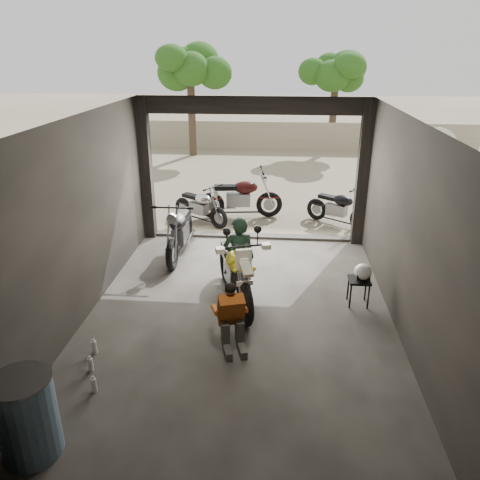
% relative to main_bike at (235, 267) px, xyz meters
% --- Properties ---
extents(ground, '(80.00, 80.00, 0.00)m').
position_rel_main_bike_xyz_m(ground, '(0.12, -0.50, -0.66)').
color(ground, '#7A6D56').
rests_on(ground, ground).
extents(garage, '(7.00, 7.13, 3.20)m').
position_rel_main_bike_xyz_m(garage, '(0.12, 0.04, 0.62)').
color(garage, '#2D2B28').
rests_on(garage, ground).
extents(boundary_wall, '(18.00, 0.30, 1.20)m').
position_rel_main_bike_xyz_m(boundary_wall, '(0.12, 13.50, -0.06)').
color(boundary_wall, gray).
rests_on(boundary_wall, ground).
extents(tree_left, '(2.20, 2.20, 5.60)m').
position_rel_main_bike_xyz_m(tree_left, '(-2.88, 12.00, 3.32)').
color(tree_left, '#382B1E').
rests_on(tree_left, ground).
extents(tree_right, '(2.20, 2.20, 5.00)m').
position_rel_main_bike_xyz_m(tree_right, '(2.92, 13.50, 2.90)').
color(tree_right, '#382B1E').
rests_on(tree_right, ground).
extents(main_bike, '(1.38, 2.14, 1.32)m').
position_rel_main_bike_xyz_m(main_bike, '(0.00, 0.00, 0.00)').
color(main_bike, beige).
rests_on(main_bike, ground).
extents(left_bike, '(0.79, 1.88, 1.27)m').
position_rel_main_bike_xyz_m(left_bike, '(-1.36, 1.91, -0.03)').
color(left_bike, black).
rests_on(left_bike, ground).
extents(outside_bike_a, '(1.63, 1.39, 1.04)m').
position_rel_main_bike_xyz_m(outside_bike_a, '(-1.25, 3.89, -0.14)').
color(outside_bike_a, black).
rests_on(outside_bike_a, ground).
extents(outside_bike_b, '(1.98, 1.01, 1.29)m').
position_rel_main_bike_xyz_m(outside_bike_b, '(-0.28, 4.42, -0.02)').
color(outside_bike_b, '#3C0E0E').
rests_on(outside_bike_b, ground).
extents(outside_bike_c, '(1.64, 1.43, 1.06)m').
position_rel_main_bike_xyz_m(outside_bike_c, '(2.20, 4.04, -0.13)').
color(outside_bike_c, black).
rests_on(outside_bike_c, ground).
extents(rider, '(0.61, 0.45, 1.52)m').
position_rel_main_bike_xyz_m(rider, '(0.05, 0.15, 0.10)').
color(rider, black).
rests_on(rider, ground).
extents(mechanic, '(0.66, 0.78, 0.97)m').
position_rel_main_bike_xyz_m(mechanic, '(0.09, -1.40, -0.18)').
color(mechanic, '#B55318').
rests_on(mechanic, ground).
extents(stool, '(0.36, 0.36, 0.50)m').
position_rel_main_bike_xyz_m(stool, '(2.12, 0.05, -0.24)').
color(stool, black).
rests_on(stool, ground).
extents(helmet, '(0.39, 0.40, 0.28)m').
position_rel_main_bike_xyz_m(helmet, '(2.16, 0.05, -0.02)').
color(helmet, white).
rests_on(helmet, stool).
extents(oil_drum, '(0.67, 0.67, 0.98)m').
position_rel_main_bike_xyz_m(oil_drum, '(-1.88, -3.50, -0.17)').
color(oil_drum, '#3F566A').
rests_on(oil_drum, ground).
extents(sign_post, '(0.87, 0.08, 2.62)m').
position_rel_main_bike_xyz_m(sign_post, '(3.96, 2.93, 1.12)').
color(sign_post, black).
rests_on(sign_post, ground).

